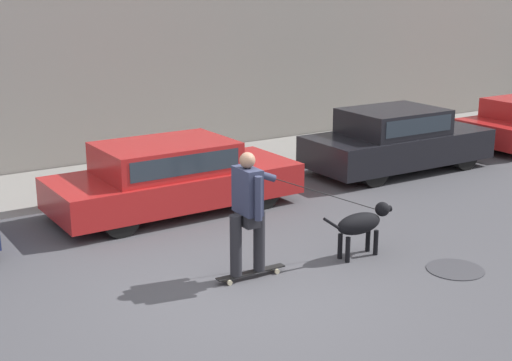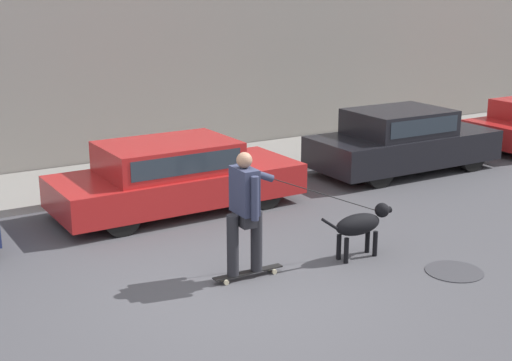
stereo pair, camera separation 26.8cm
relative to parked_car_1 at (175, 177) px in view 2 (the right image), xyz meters
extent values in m
plane|color=#47474C|center=(-0.82, -3.55, -0.60)|extent=(36.00, 36.00, 0.00)
cube|color=gray|center=(-0.82, 3.73, 1.96)|extent=(32.00, 0.30, 5.12)
cube|color=gray|center=(-0.82, 2.34, -0.54)|extent=(30.00, 2.44, 0.13)
cylinder|color=black|center=(1.38, 0.75, -0.29)|extent=(0.63, 0.21, 0.63)
cylinder|color=black|center=(1.40, -0.72, -0.29)|extent=(0.63, 0.21, 0.63)
cylinder|color=black|center=(-1.30, 0.72, -0.29)|extent=(0.63, 0.21, 0.63)
cylinder|color=black|center=(-1.28, -0.75, -0.29)|extent=(0.63, 0.21, 0.63)
cube|color=#B21E1E|center=(0.05, 0.00, -0.15)|extent=(4.34, 1.76, 0.54)
cube|color=#B21E1E|center=(-0.12, 0.00, 0.38)|extent=(2.26, 1.56, 0.51)
cube|color=#28333D|center=(-0.11, -0.77, 0.40)|extent=(1.97, 0.04, 0.33)
cylinder|color=black|center=(6.54, 0.71, -0.28)|extent=(0.65, 0.21, 0.65)
cylinder|color=black|center=(6.52, -0.74, -0.28)|extent=(0.65, 0.21, 0.65)
cylinder|color=black|center=(4.02, 0.74, -0.28)|extent=(0.65, 0.21, 0.65)
cylinder|color=black|center=(4.01, -0.71, -0.28)|extent=(0.65, 0.21, 0.65)
cube|color=black|center=(5.27, 0.00, -0.10)|extent=(4.08, 1.74, 0.62)
cube|color=black|center=(5.11, 0.00, 0.47)|extent=(2.01, 1.55, 0.52)
cube|color=#28333D|center=(5.10, -0.76, 0.50)|extent=(1.75, 0.04, 0.33)
cylinder|color=black|center=(8.71, 0.78, -0.29)|extent=(0.62, 0.20, 0.62)
cylinder|color=black|center=(1.57, -3.32, -0.41)|extent=(0.07, 0.07, 0.38)
cylinder|color=black|center=(1.57, -3.49, -0.41)|extent=(0.07, 0.07, 0.38)
cylinder|color=black|center=(1.03, -3.33, -0.41)|extent=(0.07, 0.07, 0.38)
cylinder|color=black|center=(1.04, -3.50, -0.41)|extent=(0.07, 0.07, 0.38)
ellipsoid|color=black|center=(1.30, -3.41, -0.10)|extent=(0.77, 0.32, 0.31)
sphere|color=black|center=(1.75, -3.40, 0.04)|extent=(0.22, 0.22, 0.22)
cylinder|color=black|center=(1.85, -3.40, 0.03)|extent=(0.12, 0.10, 0.10)
cylinder|color=black|center=(0.80, -3.42, 0.00)|extent=(0.31, 0.05, 0.23)
cylinder|color=beige|center=(-0.05, -3.16, -0.57)|extent=(0.07, 0.03, 0.07)
cylinder|color=beige|center=(-0.05, -3.31, -0.57)|extent=(0.07, 0.03, 0.07)
cylinder|color=beige|center=(-0.79, -3.14, -0.57)|extent=(0.07, 0.03, 0.07)
cylinder|color=beige|center=(-0.79, -3.29, -0.57)|extent=(0.07, 0.03, 0.07)
cube|color=black|center=(-0.42, -3.23, -0.53)|extent=(1.03, 0.15, 0.02)
cylinder|color=#232328|center=(-0.29, -3.23, -0.10)|extent=(0.16, 0.16, 0.84)
cylinder|color=#232328|center=(-0.65, -3.22, -0.10)|extent=(0.16, 0.16, 0.84)
cube|color=#232328|center=(-0.47, -3.23, 0.24)|extent=(0.20, 0.36, 0.17)
cube|color=#2D334C|center=(-0.47, -3.23, 0.63)|extent=(0.24, 0.46, 0.61)
sphere|color=#997056|center=(-0.47, -3.23, 1.04)|extent=(0.21, 0.21, 0.21)
cylinder|color=#2D334C|center=(-0.48, -3.50, 0.60)|extent=(0.10, 0.10, 0.58)
cylinder|color=#2D334C|center=(-0.20, -3.00, 0.78)|extent=(0.59, 0.21, 0.30)
cylinder|color=black|center=(0.91, -3.23, 0.34)|extent=(1.69, 0.35, 0.68)
cylinder|color=#38383D|center=(2.12, -4.52, -0.60)|extent=(0.79, 0.79, 0.01)
camera|label=1|loc=(-5.16, -10.80, 3.23)|focal=50.00mm
camera|label=2|loc=(-4.93, -10.94, 3.23)|focal=50.00mm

